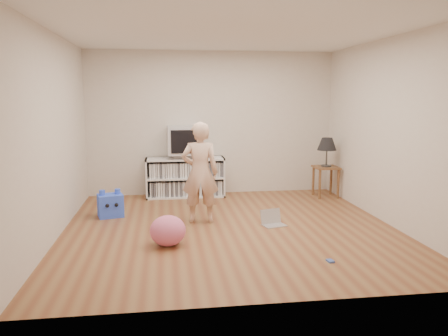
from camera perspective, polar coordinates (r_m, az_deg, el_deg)
name	(u,v)px	position (r m, az deg, el deg)	size (l,w,h in m)	color
ground	(230,228)	(6.07, 0.79, -7.82)	(4.50, 4.50, 0.00)	brown
walls	(230,134)	(5.82, 0.82, 4.52)	(4.52, 4.52, 2.60)	beige
ceiling	(230,32)	(5.85, 0.85, 17.30)	(4.50, 4.50, 0.01)	white
media_unit	(185,177)	(7.91, -5.08, -1.19)	(1.40, 0.45, 0.70)	white
dvd_deck	(185,156)	(7.83, -5.12, 1.56)	(0.45, 0.35, 0.07)	gray
crt_tv	(185,140)	(7.79, -5.15, 3.64)	(0.60, 0.53, 0.50)	#B3B3B9
side_table	(326,174)	(8.03, 13.16, -0.75)	(0.42, 0.42, 0.55)	brown
table_lamp	(327,145)	(7.96, 13.30, 2.98)	(0.34, 0.34, 0.52)	#333333
person	(200,173)	(6.18, -3.15, -0.62)	(0.53, 0.35, 1.44)	beige
laptop	(272,221)	(6.22, 6.34, -6.87)	(0.36, 0.32, 0.21)	silver
playing_cards	(330,261)	(5.02, 13.71, -11.70)	(0.07, 0.09, 0.02)	#4461B7
plush_blue	(110,205)	(6.79, -14.61, -4.71)	(0.42, 0.37, 0.42)	#3057FD
plush_pink	(168,231)	(5.37, -7.35, -8.12)	(0.44, 0.44, 0.37)	#DB628D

